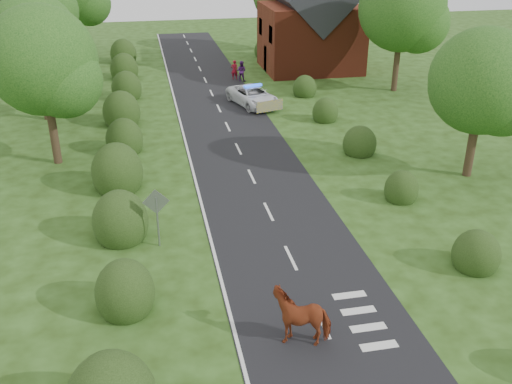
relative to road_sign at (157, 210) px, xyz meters
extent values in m
plane|color=#263D10|center=(5.00, -2.00, -1.65)|extent=(120.00, 120.00, 0.00)
cube|color=black|center=(5.00, 13.00, -1.64)|extent=(6.00, 70.00, 0.02)
cube|color=white|center=(5.00, -6.00, -1.63)|extent=(0.12, 1.80, 0.01)
cube|color=white|center=(5.00, -2.00, -1.63)|extent=(0.12, 1.80, 0.01)
cube|color=white|center=(5.00, 2.00, -1.63)|extent=(0.12, 1.80, 0.01)
cube|color=white|center=(5.00, 6.00, -1.63)|extent=(0.12, 1.80, 0.01)
cube|color=white|center=(5.00, 10.00, -1.63)|extent=(0.12, 1.80, 0.01)
cube|color=white|center=(5.00, 14.00, -1.63)|extent=(0.12, 1.80, 0.01)
cube|color=white|center=(5.00, 18.00, -1.63)|extent=(0.12, 1.80, 0.01)
cube|color=white|center=(5.00, 22.00, -1.63)|extent=(0.12, 1.80, 0.01)
cube|color=white|center=(5.00, 26.00, -1.63)|extent=(0.12, 1.80, 0.01)
cube|color=white|center=(5.00, 30.00, -1.63)|extent=(0.12, 1.80, 0.01)
cube|color=white|center=(5.00, 34.00, -1.63)|extent=(0.12, 1.80, 0.01)
cube|color=white|center=(5.00, 38.00, -1.63)|extent=(0.12, 1.80, 0.01)
cube|color=white|center=(5.00, 42.00, -1.63)|extent=(0.12, 1.80, 0.01)
cube|color=white|center=(5.00, 46.00, -1.63)|extent=(0.12, 1.80, 0.01)
cube|color=white|center=(2.10, 13.00, -1.63)|extent=(0.12, 70.00, 0.01)
cube|color=white|center=(6.40, -7.50, -1.63)|extent=(1.20, 0.35, 0.01)
cube|color=white|center=(6.40, -6.60, -1.63)|extent=(1.20, 0.35, 0.01)
cube|color=white|center=(6.40, -5.70, -1.63)|extent=(1.20, 0.35, 0.01)
cube|color=white|center=(6.40, -4.80, -1.63)|extent=(1.20, 0.35, 0.01)
ellipsoid|color=black|center=(-1.30, -4.00, -0.99)|extent=(2.00, 2.10, 2.40)
ellipsoid|color=black|center=(-1.50, 1.00, -0.91)|extent=(2.30, 2.41, 2.70)
ellipsoid|color=black|center=(-1.70, 6.00, -0.83)|extent=(2.50, 2.62, 3.00)
ellipsoid|color=black|center=(-1.40, 11.00, -0.97)|extent=(2.10, 2.20, 2.50)
ellipsoid|color=black|center=(-1.60, 16.00, -0.88)|extent=(2.40, 2.52, 2.80)
ellipsoid|color=black|center=(-1.30, 22.00, -0.94)|extent=(2.20, 2.31, 2.60)
ellipsoid|color=black|center=(-1.50, 28.00, -0.91)|extent=(2.30, 2.41, 2.70)
ellipsoid|color=black|center=(-1.60, 34.00, -0.88)|extent=(2.40, 2.52, 2.80)
ellipsoid|color=black|center=(11.70, -4.00, -1.10)|extent=(1.80, 1.89, 2.00)
ellipsoid|color=black|center=(11.40, 2.00, -1.13)|extent=(1.60, 1.68, 1.90)
ellipsoid|color=black|center=(11.60, 8.00, -1.08)|extent=(1.90, 2.00, 2.10)
ellipsoid|color=black|center=(11.50, 14.00, -1.10)|extent=(1.70, 1.78, 2.00)
ellipsoid|color=black|center=(11.80, 20.00, -1.10)|extent=(1.80, 1.89, 2.00)
ellipsoid|color=black|center=(11.60, 34.00, -1.10)|extent=(1.70, 1.78, 2.00)
cylinder|color=#332316|center=(-5.00, 10.00, 0.33)|extent=(0.44, 0.44, 3.96)
sphere|color=#123D12|center=(-5.00, 10.00, 3.93)|extent=(5.60, 5.60, 5.60)
sphere|color=#51872A|center=(-4.02, 9.44, 3.03)|extent=(3.92, 3.92, 3.92)
cylinder|color=#332316|center=(-6.50, 18.00, 0.22)|extent=(0.44, 0.44, 3.74)
sphere|color=#123D12|center=(-6.50, 18.00, 3.62)|extent=(5.60, 5.60, 5.60)
sphere|color=#51872A|center=(-5.52, 17.44, 2.77)|extent=(3.92, 3.92, 3.92)
cylinder|color=#332316|center=(-8.00, 28.00, 0.77)|extent=(0.44, 0.44, 4.84)
sphere|color=#51872A|center=(-6.81, 27.32, 4.07)|extent=(4.76, 4.76, 4.76)
cylinder|color=#332316|center=(-5.50, 38.00, 0.44)|extent=(0.44, 0.44, 4.18)
sphere|color=#51872A|center=(-4.45, 37.40, 3.29)|extent=(4.20, 4.20, 4.20)
cylinder|color=#332316|center=(16.00, 4.00, 0.11)|extent=(0.44, 0.44, 3.52)
sphere|color=#123D12|center=(16.00, 4.00, 3.31)|extent=(5.20, 5.20, 5.20)
sphere|color=#51872A|center=(16.91, 3.48, 2.51)|extent=(3.64, 3.64, 3.64)
cylinder|color=#332316|center=(19.00, 20.00, 0.55)|extent=(0.44, 0.44, 4.40)
sphere|color=#123D12|center=(19.00, 20.00, 4.55)|extent=(6.40, 6.40, 6.40)
sphere|color=#51872A|center=(20.12, 19.36, 3.55)|extent=(4.48, 4.48, 4.48)
cylinder|color=#332316|center=(14.00, 36.00, 0.33)|extent=(0.44, 0.44, 3.96)
sphere|color=#51872A|center=(15.05, 35.40, 3.03)|extent=(4.20, 4.20, 4.20)
cylinder|color=gray|center=(0.00, 0.00, -0.55)|extent=(0.08, 0.08, 2.20)
cube|color=gray|center=(0.00, 0.00, 0.35)|extent=(1.06, 0.04, 1.06)
cube|color=maroon|center=(14.50, 28.00, 1.10)|extent=(8.00, 7.00, 5.50)
imported|color=brown|center=(4.14, -6.56, -0.89)|extent=(2.33, 1.56, 1.52)
imported|color=white|center=(7.50, 18.32, -0.98)|extent=(3.52, 5.30, 1.35)
cube|color=yellow|center=(8.19, 15.96, -1.05)|extent=(1.95, 0.62, 0.74)
cube|color=blue|center=(7.50, 18.32, -0.22)|extent=(1.37, 0.65, 0.14)
imported|color=maroon|center=(7.43, 25.80, -0.86)|extent=(0.61, 0.43, 1.60)
imported|color=#551F6C|center=(7.90, 25.19, -0.83)|extent=(1.01, 0.94, 1.65)
camera|label=1|loc=(-0.12, -20.37, 10.35)|focal=40.00mm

